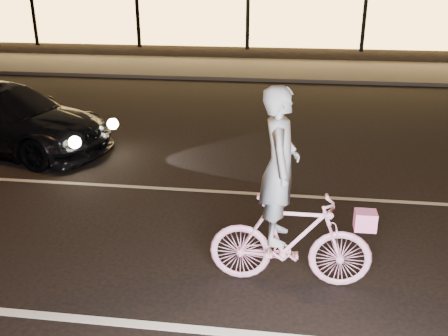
# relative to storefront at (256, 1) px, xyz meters

# --- Properties ---
(ground) EXTENTS (90.00, 90.00, 0.00)m
(ground) POSITION_rel_storefront_xyz_m (0.00, -18.97, -2.15)
(ground) COLOR black
(ground) RESTS_ON ground
(lane_stripe_near) EXTENTS (60.00, 0.12, 0.01)m
(lane_stripe_near) POSITION_rel_storefront_xyz_m (0.00, -20.47, -2.14)
(lane_stripe_near) COLOR silver
(lane_stripe_near) RESTS_ON ground
(lane_stripe_far) EXTENTS (60.00, 0.10, 0.01)m
(lane_stripe_far) POSITION_rel_storefront_xyz_m (0.00, -16.97, -2.14)
(lane_stripe_far) COLOR gray
(lane_stripe_far) RESTS_ON ground
(sidewalk) EXTENTS (30.00, 4.00, 0.12)m
(sidewalk) POSITION_rel_storefront_xyz_m (0.00, -5.97, -2.09)
(sidewalk) COLOR #383533
(sidewalk) RESTS_ON ground
(storefront) EXTENTS (25.40, 8.42, 4.20)m
(storefront) POSITION_rel_storefront_xyz_m (0.00, 0.00, 0.00)
(storefront) COLOR black
(storefront) RESTS_ON ground
(cyclist) EXTENTS (1.92, 0.66, 2.41)m
(cyclist) POSITION_rel_storefront_xyz_m (1.87, -19.46, -1.29)
(cyclist) COLOR #F94AA9
(cyclist) RESTS_ON ground
(sedan) EXTENTS (4.95, 2.93, 1.34)m
(sedan) POSITION_rel_storefront_xyz_m (-4.01, -15.39, -1.48)
(sedan) COLOR black
(sedan) RESTS_ON ground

